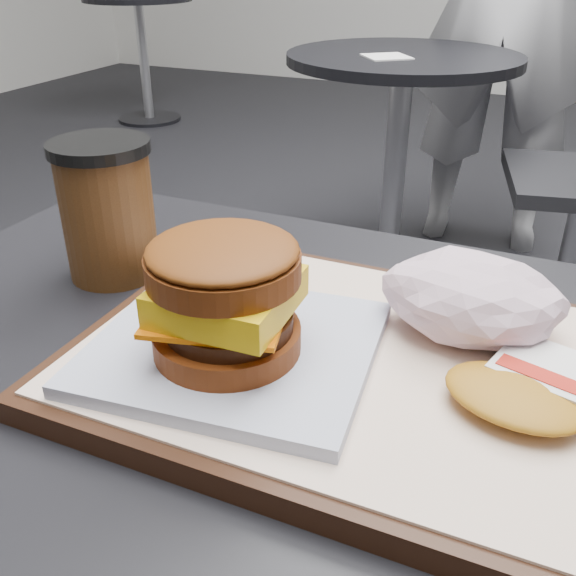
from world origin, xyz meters
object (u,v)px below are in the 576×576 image
(crumpled_wrapper, at_px, (472,298))
(coffee_cup, at_px, (107,209))
(breakfast_sandwich, at_px, (228,309))
(hash_brown, at_px, (544,390))
(serving_tray, at_px, (347,363))
(neighbor_table, at_px, (399,121))

(crumpled_wrapper, bearing_deg, coffee_cup, 179.19)
(breakfast_sandwich, relative_size, hash_brown, 1.59)
(hash_brown, distance_m, coffee_cup, 0.39)
(serving_tray, xyz_separation_m, crumpled_wrapper, (0.07, 0.06, 0.04))
(serving_tray, distance_m, breakfast_sandwich, 0.10)
(breakfast_sandwich, xyz_separation_m, hash_brown, (0.20, 0.03, -0.03))
(serving_tray, xyz_separation_m, breakfast_sandwich, (-0.07, -0.04, 0.05))
(serving_tray, height_order, coffee_cup, coffee_cup)
(breakfast_sandwich, relative_size, crumpled_wrapper, 1.61)
(serving_tray, relative_size, crumpled_wrapper, 2.96)
(hash_brown, relative_size, crumpled_wrapper, 1.01)
(breakfast_sandwich, bearing_deg, crumpled_wrapper, 35.21)
(serving_tray, distance_m, neighbor_table, 1.67)
(crumpled_wrapper, distance_m, neighbor_table, 1.63)
(serving_tray, height_order, hash_brown, hash_brown)
(neighbor_table, bearing_deg, hash_brown, -72.63)
(breakfast_sandwich, distance_m, coffee_cup, 0.21)
(crumpled_wrapper, bearing_deg, neighbor_table, 106.13)
(serving_tray, xyz_separation_m, neighbor_table, (-0.37, 1.61, -0.23))
(breakfast_sandwich, bearing_deg, serving_tray, 29.71)
(hash_brown, bearing_deg, neighbor_table, 107.37)
(coffee_cup, distance_m, neighbor_table, 1.57)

